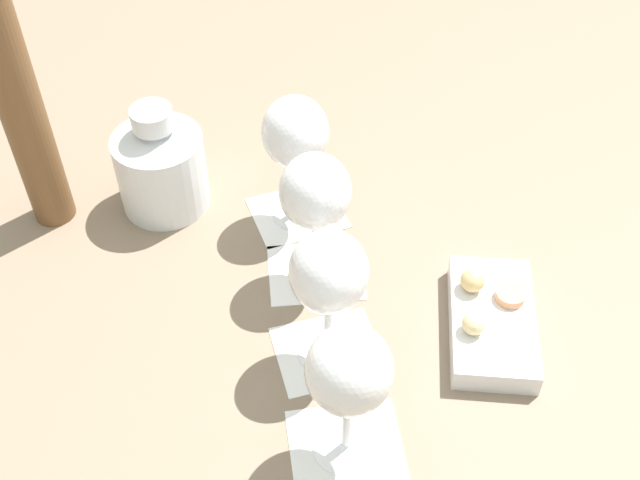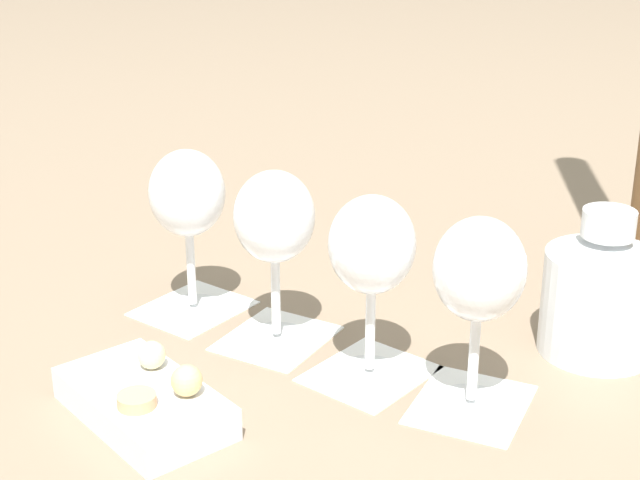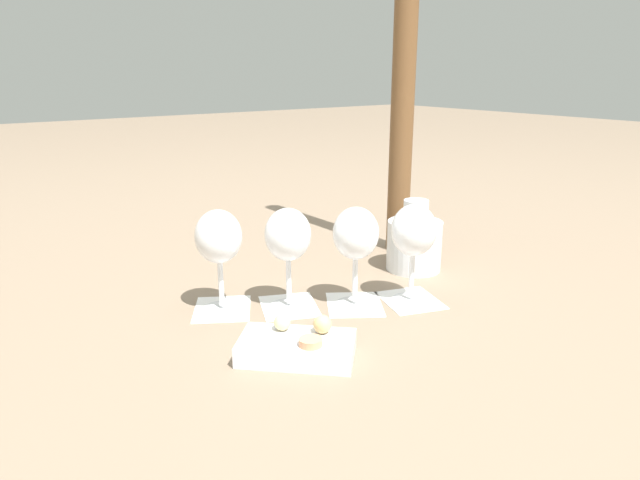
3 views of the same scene
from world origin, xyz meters
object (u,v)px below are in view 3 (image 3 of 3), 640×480
(umbrella_pole, at_px, (406,30))
(snack_dish, at_px, (298,346))
(wine_glass_1, at_px, (356,238))
(wine_glass_2, at_px, (288,240))
(wine_glass_0, at_px, (414,235))
(wine_glass_3, at_px, (219,242))
(ceramic_vase, at_px, (414,240))

(umbrella_pole, bearing_deg, snack_dish, 31.56)
(umbrella_pole, bearing_deg, wine_glass_1, 34.03)
(wine_glass_2, xyz_separation_m, umbrella_pole, (-0.38, -0.13, 0.34))
(wine_glass_0, xyz_separation_m, wine_glass_3, (0.28, -0.16, -0.00))
(snack_dish, bearing_deg, wine_glass_2, -119.39)
(wine_glass_3, bearing_deg, wine_glass_0, 150.31)
(snack_dish, bearing_deg, wine_glass_0, -169.42)
(wine_glass_1, relative_size, snack_dish, 0.96)
(wine_glass_1, height_order, wine_glass_2, same)
(ceramic_vase, xyz_separation_m, snack_dish, (0.39, 0.17, -0.05))
(umbrella_pole, bearing_deg, ceramic_vase, 60.17)
(wine_glass_0, height_order, wine_glass_3, same)
(wine_glass_1, distance_m, snack_dish, 0.23)
(wine_glass_0, xyz_separation_m, umbrella_pole, (-0.19, -0.23, 0.34))
(wine_glass_1, distance_m, ceramic_vase, 0.23)
(wine_glass_2, relative_size, wine_glass_3, 1.00)
(wine_glass_0, relative_size, ceramic_vase, 1.19)
(wine_glass_0, bearing_deg, umbrella_pole, -129.10)
(wine_glass_1, relative_size, umbrella_pole, 0.18)
(snack_dish, bearing_deg, wine_glass_3, -87.33)
(ceramic_vase, distance_m, umbrella_pole, 0.43)
(ceramic_vase, distance_m, snack_dish, 0.43)
(wine_glass_3, height_order, snack_dish, wine_glass_3)
(wine_glass_1, height_order, snack_dish, wine_glass_1)
(wine_glass_2, xyz_separation_m, wine_glass_3, (0.10, -0.06, -0.00))
(wine_glass_0, distance_m, wine_glass_1, 0.10)
(wine_glass_0, relative_size, wine_glass_1, 1.00)
(wine_glass_2, xyz_separation_m, ceramic_vase, (-0.31, -0.01, -0.06))
(wine_glass_2, relative_size, snack_dish, 0.96)
(wine_glass_3, height_order, umbrella_pole, umbrella_pole)
(wine_glass_3, relative_size, snack_dish, 0.96)
(ceramic_vase, height_order, umbrella_pole, umbrella_pole)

